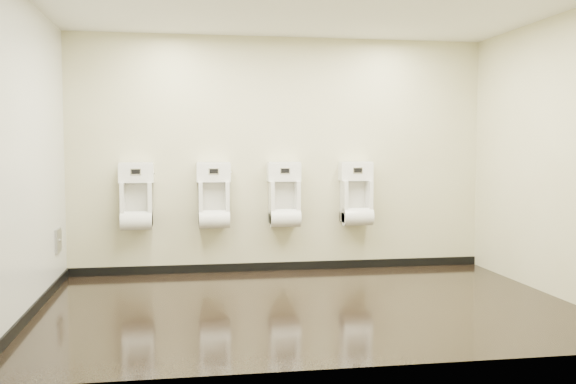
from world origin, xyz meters
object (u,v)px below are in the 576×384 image
urinal_2 (284,199)px  urinal_3 (356,198)px  urinal_1 (214,200)px  access_panel (58,241)px  urinal_0 (137,201)px

urinal_2 → urinal_3: same height
urinal_1 → urinal_3: (1.72, 0.00, 0.00)m
urinal_1 → urinal_2: (0.83, 0.00, 0.00)m
access_panel → urinal_1: 1.76m
access_panel → urinal_1: size_ratio=0.33×
urinal_1 → urinal_2: 0.83m
urinal_1 → urinal_2: bearing=0.0°
urinal_3 → urinal_0: bearing=180.0°
urinal_0 → urinal_1: 0.88m
access_panel → urinal_2: urinal_2 is taller
access_panel → urinal_0: urinal_0 is taller
access_panel → urinal_1: bearing=14.0°
access_panel → urinal_0: 0.97m
urinal_0 → urinal_2: (1.71, 0.00, 0.00)m
urinal_0 → urinal_1: (0.88, 0.00, 0.00)m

